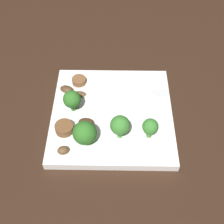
{
  "coord_description": "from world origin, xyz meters",
  "views": [
    {
      "loc": [
        0.01,
        -0.37,
        0.48
      ],
      "look_at": [
        0.0,
        0.0,
        0.02
      ],
      "focal_mm": 46.98,
      "sensor_mm": 36.0,
      "label": 1
    }
  ],
  "objects_px": {
    "fork": "(133,94)",
    "mushroom_1": "(67,89)",
    "plate": "(112,115)",
    "mushroom_4": "(63,150)",
    "broccoli_floret_1": "(72,100)",
    "sausage_slice_1": "(64,128)",
    "broccoli_floret_0": "(120,126)",
    "mushroom_2": "(80,94)",
    "broccoli_floret_3": "(150,127)",
    "mushroom_3": "(86,122)",
    "sausage_slice_2": "(79,81)",
    "broccoli_floret_2": "(85,133)"
  },
  "relations": [
    {
      "from": "fork",
      "to": "mushroom_1",
      "type": "height_order",
      "value": "mushroom_1"
    },
    {
      "from": "plate",
      "to": "mushroom_4",
      "type": "xyz_separation_m",
      "value": [
        -0.09,
        -0.09,
        0.02
      ]
    },
    {
      "from": "broccoli_floret_1",
      "to": "sausage_slice_1",
      "type": "height_order",
      "value": "broccoli_floret_1"
    },
    {
      "from": "plate",
      "to": "mushroom_4",
      "type": "relative_size",
      "value": 11.81
    },
    {
      "from": "broccoli_floret_0",
      "to": "mushroom_2",
      "type": "distance_m",
      "value": 0.13
    },
    {
      "from": "fork",
      "to": "mushroom_2",
      "type": "bearing_deg",
      "value": 177.99
    },
    {
      "from": "plate",
      "to": "broccoli_floret_0",
      "type": "bearing_deg",
      "value": -75.18
    },
    {
      "from": "broccoli_floret_0",
      "to": "broccoli_floret_3",
      "type": "relative_size",
      "value": 1.18
    },
    {
      "from": "mushroom_1",
      "to": "fork",
      "type": "bearing_deg",
      "value": -3.19
    },
    {
      "from": "mushroom_1",
      "to": "mushroom_3",
      "type": "height_order",
      "value": "mushroom_1"
    },
    {
      "from": "plate",
      "to": "mushroom_3",
      "type": "xyz_separation_m",
      "value": [
        -0.05,
        -0.03,
        0.01
      ]
    },
    {
      "from": "broccoli_floret_0",
      "to": "broccoli_floret_1",
      "type": "distance_m",
      "value": 0.11
    },
    {
      "from": "sausage_slice_1",
      "to": "mushroom_1",
      "type": "relative_size",
      "value": 1.21
    },
    {
      "from": "sausage_slice_2",
      "to": "fork",
      "type": "bearing_deg",
      "value": -16.15
    },
    {
      "from": "mushroom_3",
      "to": "sausage_slice_1",
      "type": "bearing_deg",
      "value": -157.47
    },
    {
      "from": "broccoli_floret_2",
      "to": "sausage_slice_1",
      "type": "relative_size",
      "value": 1.5
    },
    {
      "from": "broccoli_floret_1",
      "to": "broccoli_floret_0",
      "type": "bearing_deg",
      "value": -34.45
    },
    {
      "from": "broccoli_floret_3",
      "to": "sausage_slice_2",
      "type": "height_order",
      "value": "broccoli_floret_3"
    },
    {
      "from": "broccoli_floret_1",
      "to": "mushroom_1",
      "type": "relative_size",
      "value": 1.67
    },
    {
      "from": "sausage_slice_1",
      "to": "mushroom_4",
      "type": "bearing_deg",
      "value": -86.22
    },
    {
      "from": "broccoli_floret_2",
      "to": "sausage_slice_1",
      "type": "xyz_separation_m",
      "value": [
        -0.04,
        0.03,
        -0.02
      ]
    },
    {
      "from": "sausage_slice_1",
      "to": "mushroom_2",
      "type": "distance_m",
      "value": 0.09
    },
    {
      "from": "broccoli_floret_2",
      "to": "mushroom_2",
      "type": "xyz_separation_m",
      "value": [
        -0.02,
        0.12,
        -0.03
      ]
    },
    {
      "from": "broccoli_floret_3",
      "to": "mushroom_3",
      "type": "relative_size",
      "value": 1.47
    },
    {
      "from": "broccoli_floret_0",
      "to": "mushroom_1",
      "type": "relative_size",
      "value": 1.83
    },
    {
      "from": "fork",
      "to": "plate",
      "type": "bearing_deg",
      "value": -137.2
    },
    {
      "from": "mushroom_4",
      "to": "broccoli_floret_1",
      "type": "bearing_deg",
      "value": 85.23
    },
    {
      "from": "fork",
      "to": "mushroom_3",
      "type": "relative_size",
      "value": 5.9
    },
    {
      "from": "mushroom_2",
      "to": "broccoli_floret_0",
      "type": "bearing_deg",
      "value": -50.16
    },
    {
      "from": "broccoli_floret_0",
      "to": "broccoli_floret_2",
      "type": "height_order",
      "value": "same"
    },
    {
      "from": "broccoli_floret_2",
      "to": "mushroom_3",
      "type": "bearing_deg",
      "value": 92.62
    },
    {
      "from": "mushroom_3",
      "to": "mushroom_1",
      "type": "bearing_deg",
      "value": 119.13
    },
    {
      "from": "broccoli_floret_2",
      "to": "sausage_slice_2",
      "type": "distance_m",
      "value": 0.16
    },
    {
      "from": "mushroom_1",
      "to": "mushroom_3",
      "type": "xyz_separation_m",
      "value": [
        0.05,
        -0.08,
        -0.0
      ]
    },
    {
      "from": "broccoli_floret_3",
      "to": "mushroom_1",
      "type": "xyz_separation_m",
      "value": [
        -0.17,
        0.11,
        -0.02
      ]
    },
    {
      "from": "sausage_slice_1",
      "to": "sausage_slice_2",
      "type": "bearing_deg",
      "value": 82.47
    },
    {
      "from": "broccoli_floret_2",
      "to": "mushroom_4",
      "type": "bearing_deg",
      "value": -150.79
    },
    {
      "from": "sausage_slice_1",
      "to": "mushroom_2",
      "type": "height_order",
      "value": "sausage_slice_1"
    },
    {
      "from": "fork",
      "to": "mushroom_2",
      "type": "height_order",
      "value": "mushroom_2"
    },
    {
      "from": "sausage_slice_2",
      "to": "mushroom_4",
      "type": "height_order",
      "value": "mushroom_4"
    },
    {
      "from": "mushroom_2",
      "to": "mushroom_3",
      "type": "relative_size",
      "value": 0.91
    },
    {
      "from": "broccoli_floret_0",
      "to": "sausage_slice_1",
      "type": "bearing_deg",
      "value": 173.8
    },
    {
      "from": "mushroom_4",
      "to": "sausage_slice_1",
      "type": "bearing_deg",
      "value": 93.78
    },
    {
      "from": "broccoli_floret_2",
      "to": "mushroom_3",
      "type": "relative_size",
      "value": 1.72
    },
    {
      "from": "mushroom_2",
      "to": "mushroom_4",
      "type": "height_order",
      "value": "mushroom_4"
    },
    {
      "from": "plate",
      "to": "sausage_slice_1",
      "type": "height_order",
      "value": "sausage_slice_1"
    },
    {
      "from": "plate",
      "to": "mushroom_2",
      "type": "relative_size",
      "value": 8.63
    },
    {
      "from": "fork",
      "to": "sausage_slice_2",
      "type": "bearing_deg",
      "value": 159.56
    },
    {
      "from": "plate",
      "to": "mushroom_3",
      "type": "distance_m",
      "value": 0.06
    },
    {
      "from": "fork",
      "to": "broccoli_floret_0",
      "type": "relative_size",
      "value": 3.41
    }
  ]
}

